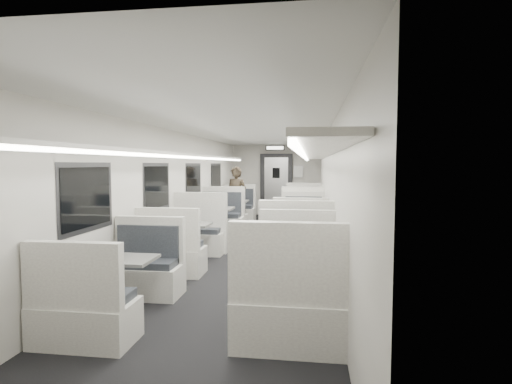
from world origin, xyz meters
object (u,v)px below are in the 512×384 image
(booth_left_d, at_px, (120,286))
(vestibule_door, at_px, (276,185))
(booth_left_c, at_px, (187,243))
(booth_right_c, at_px, (300,249))
(booth_left_a, at_px, (232,213))
(booth_right_b, at_px, (303,226))
(passenger, at_px, (236,198))
(booth_left_b, at_px, (212,225))
(exit_sign, at_px, (275,148))
(booth_right_a, at_px, (304,213))
(booth_right_d, at_px, (295,279))

(booth_left_d, height_order, vestibule_door, vestibule_door)
(booth_left_d, xyz_separation_m, vestibule_door, (1.00, 9.34, 0.69))
(booth_left_c, relative_size, vestibule_door, 0.96)
(booth_right_c, bearing_deg, booth_left_a, 114.06)
(booth_left_a, xyz_separation_m, booth_right_b, (2.00, -1.97, -0.02))
(booth_left_d, bearing_deg, passenger, 88.50)
(booth_left_d, bearing_deg, booth_left_b, 90.00)
(booth_left_a, height_order, booth_right_b, booth_left_a)
(passenger, bearing_deg, booth_right_c, -47.99)
(exit_sign, bearing_deg, booth_right_a, -65.03)
(booth_right_a, relative_size, booth_right_b, 1.10)
(booth_left_c, bearing_deg, booth_left_a, 90.00)
(vestibule_door, bearing_deg, booth_right_a, -69.22)
(passenger, distance_m, vestibule_door, 3.11)
(booth_left_b, bearing_deg, booth_left_a, 90.00)
(booth_left_b, relative_size, passenger, 1.33)
(booth_right_d, xyz_separation_m, passenger, (-1.83, 6.00, 0.43))
(booth_right_c, relative_size, vestibule_door, 1.01)
(booth_left_a, xyz_separation_m, exit_sign, (1.00, 2.23, 1.90))
(booth_left_b, bearing_deg, booth_right_b, 8.39)
(booth_right_b, bearing_deg, booth_left_b, -171.61)
(booth_left_d, height_order, exit_sign, exit_sign)
(booth_left_b, height_order, booth_left_c, booth_left_b)
(booth_left_d, relative_size, exit_sign, 3.13)
(passenger, bearing_deg, booth_left_d, -73.02)
(booth_left_b, relative_size, booth_right_a, 1.01)
(booth_left_d, bearing_deg, booth_left_a, 90.00)
(booth_left_a, relative_size, booth_left_c, 1.05)
(booth_left_a, bearing_deg, booth_right_d, -72.29)
(passenger, bearing_deg, booth_left_c, -74.00)
(booth_left_b, bearing_deg, booth_left_d, -90.00)
(booth_right_b, bearing_deg, booth_left_d, -113.26)
(booth_right_b, height_order, passenger, passenger)
(booth_right_c, bearing_deg, booth_right_d, -90.00)
(booth_left_a, height_order, booth_left_c, booth_left_a)
(booth_right_b, height_order, vestibule_door, vestibule_door)
(vestibule_door, height_order, exit_sign, exit_sign)
(booth_left_b, relative_size, booth_right_d, 0.97)
(exit_sign, bearing_deg, booth_right_c, -81.53)
(booth_left_d, relative_size, booth_right_a, 0.87)
(booth_left_d, height_order, booth_right_a, booth_right_a)
(booth_left_c, xyz_separation_m, exit_sign, (1.00, 6.35, 1.92))
(booth_left_d, bearing_deg, booth_right_d, 10.07)
(booth_left_a, relative_size, booth_right_b, 1.06)
(booth_right_a, height_order, passenger, passenger)
(booth_left_c, relative_size, booth_right_a, 0.91)
(passenger, relative_size, exit_sign, 2.72)
(booth_left_c, bearing_deg, booth_right_b, 47.09)
(booth_left_d, relative_size, vestibule_door, 0.93)
(booth_left_b, xyz_separation_m, exit_sign, (1.00, 4.49, 1.88))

